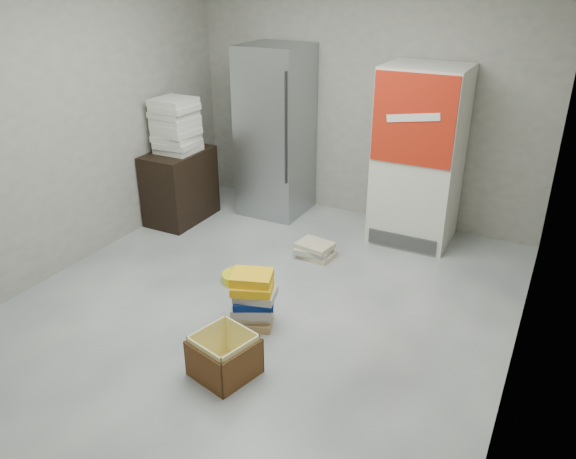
{
  "coord_description": "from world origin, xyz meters",
  "views": [
    {
      "loc": [
        2.08,
        -3.31,
        2.61
      ],
      "look_at": [
        0.0,
        0.7,
        0.52
      ],
      "focal_mm": 35.0,
      "sensor_mm": 36.0,
      "label": 1
    }
  ],
  "objects_px": {
    "phonebook_stack_main": "(253,300)",
    "steel_fridge": "(275,132)",
    "wood_shelf": "(180,186)",
    "cardboard_box": "(224,358)",
    "coke_cooler": "(419,156)"
  },
  "relations": [
    {
      "from": "steel_fridge",
      "to": "wood_shelf",
      "type": "height_order",
      "value": "steel_fridge"
    },
    {
      "from": "phonebook_stack_main",
      "to": "steel_fridge",
      "type": "bearing_deg",
      "value": 92.93
    },
    {
      "from": "coke_cooler",
      "to": "wood_shelf",
      "type": "height_order",
      "value": "coke_cooler"
    },
    {
      "from": "coke_cooler",
      "to": "cardboard_box",
      "type": "distance_m",
      "value": 2.96
    },
    {
      "from": "wood_shelf",
      "to": "phonebook_stack_main",
      "type": "bearing_deg",
      "value": -38.91
    },
    {
      "from": "wood_shelf",
      "to": "steel_fridge",
      "type": "bearing_deg",
      "value": 41.31
    },
    {
      "from": "wood_shelf",
      "to": "cardboard_box",
      "type": "height_order",
      "value": "wood_shelf"
    },
    {
      "from": "steel_fridge",
      "to": "wood_shelf",
      "type": "bearing_deg",
      "value": -138.69
    },
    {
      "from": "wood_shelf",
      "to": "cardboard_box",
      "type": "xyz_separation_m",
      "value": [
        1.94,
        -2.08,
        -0.27
      ]
    },
    {
      "from": "phonebook_stack_main",
      "to": "coke_cooler",
      "type": "bearing_deg",
      "value": 51.87
    },
    {
      "from": "coke_cooler",
      "to": "cardboard_box",
      "type": "bearing_deg",
      "value": -100.84
    },
    {
      "from": "coke_cooler",
      "to": "wood_shelf",
      "type": "xyz_separation_m",
      "value": [
        -2.48,
        -0.72,
        -0.5
      ]
    },
    {
      "from": "coke_cooler",
      "to": "steel_fridge",
      "type": "bearing_deg",
      "value": 179.82
    },
    {
      "from": "wood_shelf",
      "to": "phonebook_stack_main",
      "type": "xyz_separation_m",
      "value": [
        1.82,
        -1.47,
        -0.17
      ]
    },
    {
      "from": "wood_shelf",
      "to": "phonebook_stack_main",
      "type": "distance_m",
      "value": 2.34
    }
  ]
}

